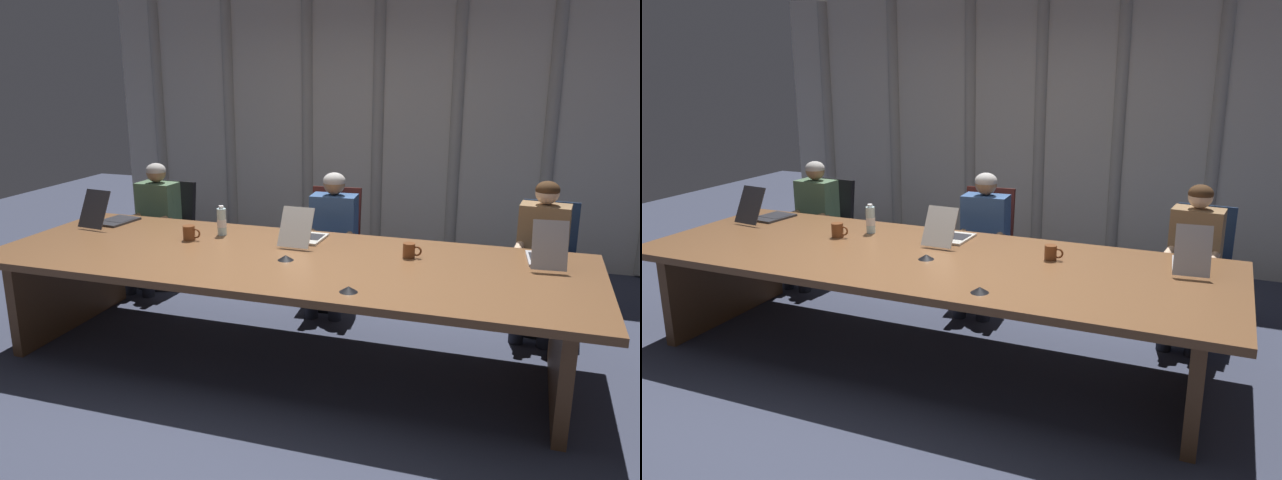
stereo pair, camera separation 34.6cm
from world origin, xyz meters
The scene contains 17 objects.
ground_plane centered at (0.00, 0.00, 0.00)m, with size 12.35×12.35×0.00m, color #383D51.
conference_table centered at (0.00, 0.00, 0.60)m, with size 4.13×1.46×0.74m.
curtain_backdrop centered at (0.00, 2.77, 1.36)m, with size 6.18×0.17×2.73m.
laptop_left_end centered at (-1.71, 0.40, 0.80)m, with size 0.30×0.50×0.30m.
laptop_left_mid centered at (-0.01, 0.40, 0.80)m, with size 0.25×0.47×0.29m.
laptop_center centered at (1.69, 0.40, 0.80)m, with size 0.26×0.46×0.32m.
office_chair_left_end centered at (-1.68, 1.19, 0.36)m, with size 0.60×0.60×0.94m.
office_chair_left_mid centered at (-0.03, 1.19, 0.37)m, with size 0.60×0.60×0.98m.
office_chair_center centered at (1.72, 1.19, 0.36)m, with size 0.60×0.60×0.97m.
person_left_end centered at (-1.71, 1.02, 0.64)m, with size 0.38×0.56×1.14m.
person_left_mid centered at (0.01, 1.03, 0.65)m, with size 0.42×0.56×1.15m.
person_center centered at (1.68, 1.03, 0.66)m, with size 0.41×0.57×1.17m.
water_bottle_primary centered at (-0.67, 0.39, 0.85)m, with size 0.07×0.07×0.23m.
coffee_mug_near centered at (-0.84, 0.18, 0.80)m, with size 0.14×0.09×0.11m.
coffee_mug_far centered at (0.81, 0.25, 0.79)m, with size 0.13×0.08×0.10m.
conference_mic_left_side centered at (0.60, -0.53, 0.76)m, with size 0.11×0.11×0.04m, color black.
conference_mic_middle centered at (0.03, -0.07, 0.76)m, with size 0.11×0.11×0.04m, color black.
Camera 1 is at (1.53, -3.86, 2.02)m, focal length 35.53 mm.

